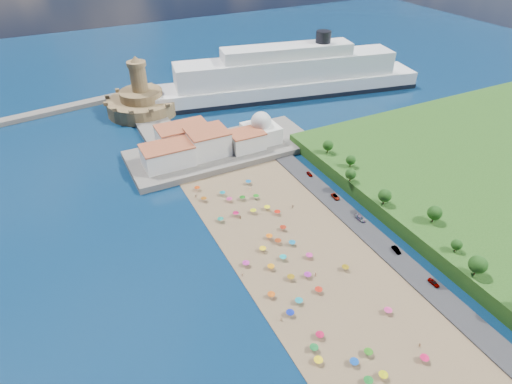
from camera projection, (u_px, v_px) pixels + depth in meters
ground at (278, 249)px, 151.09m from camera, size 700.00×700.00×0.00m
terrace at (223, 150)px, 207.62m from camera, size 90.00×36.00×3.00m
jetty at (158, 131)px, 225.35m from camera, size 18.00×70.00×2.40m
waterfront_buildings at (196, 143)px, 199.63m from camera, size 57.00×29.00×11.00m
domed_building at (261, 129)px, 209.34m from camera, size 16.00×16.00×15.00m
fortress at (142, 101)px, 244.30m from camera, size 40.00×40.00×32.40m
cruise_ship at (286, 78)px, 263.76m from camera, size 172.49×57.31×37.36m
beach_parasols at (286, 261)px, 142.98m from camera, size 32.09×113.62×2.20m
beachgoers at (273, 244)px, 151.82m from camera, size 35.25×98.44×1.90m
parked_cars at (361, 219)px, 163.32m from camera, size 2.56×76.91×1.38m
hillside_trees at (406, 206)px, 155.84m from camera, size 15.13×104.91×7.23m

